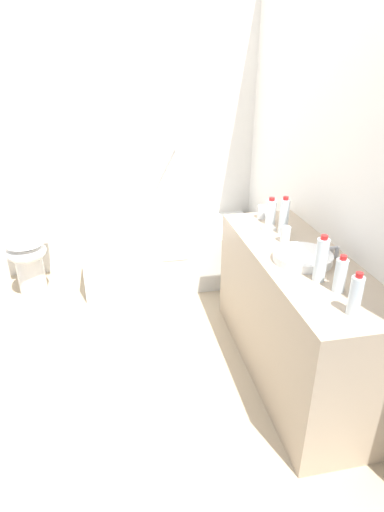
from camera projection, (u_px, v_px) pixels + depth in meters
name	position (u px, v px, depth m)	size (l,w,h in m)	color
ground_plane	(116.00, 357.00, 2.84)	(3.76, 3.76, 0.00)	tan
wall_back_tiled	(98.00, 130.00, 3.54)	(3.14, 0.10, 2.58)	silver
wall_right_mirror	(335.00, 159.00, 2.53)	(0.10, 3.16, 2.58)	silver
bathtub	(171.00, 252.00, 3.75)	(1.52, 0.65, 1.17)	silver
toilet	(27.00, 250.00, 3.50)	(0.37, 0.48, 0.75)	white
vanity_counter	(294.00, 316.00, 2.56)	(0.52, 1.52, 0.82)	tan
sink_basin	(303.00, 257.00, 2.31)	(0.33, 0.33, 0.05)	white
sink_faucet	(335.00, 253.00, 2.35)	(0.10, 0.15, 0.07)	#B0B0B5
water_bottle_0	(355.00, 295.00, 1.80)	(0.06, 0.06, 0.21)	silver
water_bottle_1	(271.00, 212.00, 2.80)	(0.07, 0.07, 0.19)	silver
water_bottle_2	(321.00, 260.00, 2.07)	(0.06, 0.06, 0.25)	silver
water_bottle_3	(284.00, 216.00, 2.64)	(0.06, 0.06, 0.25)	silver
water_bottle_4	(340.00, 275.00, 1.99)	(0.06, 0.06, 0.19)	silver
drinking_glass_0	(262.00, 212.00, 2.92)	(0.06, 0.06, 0.09)	white
drinking_glass_1	(285.00, 234.00, 2.54)	(0.06, 0.06, 0.10)	white
soap_dish	(268.00, 228.00, 2.74)	(0.09, 0.06, 0.02)	white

